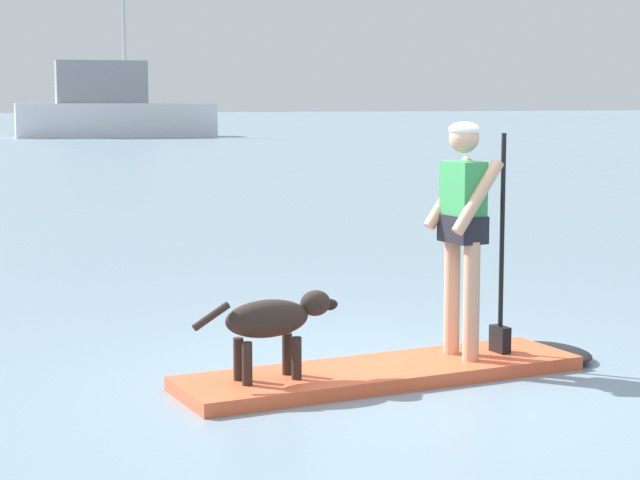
{
  "coord_description": "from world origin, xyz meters",
  "views": [
    {
      "loc": [
        -3.85,
        -6.86,
        1.98
      ],
      "look_at": [
        0.0,
        1.0,
        0.9
      ],
      "focal_mm": 63.02,
      "sensor_mm": 36.0,
      "label": 1
    }
  ],
  "objects_px": {
    "dog": "(274,321)",
    "moored_boat_far_port": "(112,109)",
    "person_paddler": "(465,221)",
    "paddleboard": "(409,370)"
  },
  "relations": [
    {
      "from": "person_paddler",
      "to": "dog",
      "type": "height_order",
      "value": "person_paddler"
    },
    {
      "from": "paddleboard",
      "to": "dog",
      "type": "distance_m",
      "value": 1.16
    },
    {
      "from": "person_paddler",
      "to": "dog",
      "type": "xyz_separation_m",
      "value": [
        -1.53,
        -0.0,
        -0.61
      ]
    },
    {
      "from": "dog",
      "to": "moored_boat_far_port",
      "type": "xyz_separation_m",
      "value": [
        14.46,
        55.46,
        1.1
      ]
    },
    {
      "from": "dog",
      "to": "moored_boat_far_port",
      "type": "bearing_deg",
      "value": 75.39
    },
    {
      "from": "moored_boat_far_port",
      "to": "person_paddler",
      "type": "bearing_deg",
      "value": -103.12
    },
    {
      "from": "person_paddler",
      "to": "moored_boat_far_port",
      "type": "height_order",
      "value": "moored_boat_far_port"
    },
    {
      "from": "dog",
      "to": "moored_boat_far_port",
      "type": "relative_size",
      "value": 0.09
    },
    {
      "from": "paddleboard",
      "to": "dog",
      "type": "relative_size",
      "value": 3.06
    },
    {
      "from": "person_paddler",
      "to": "dog",
      "type": "distance_m",
      "value": 1.65
    }
  ]
}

